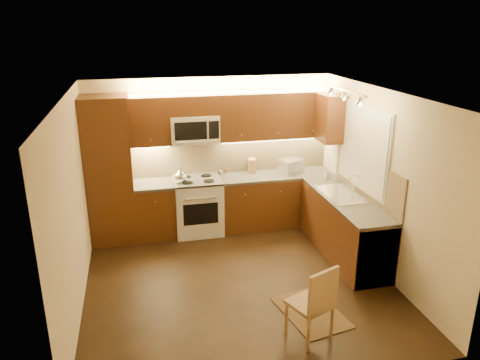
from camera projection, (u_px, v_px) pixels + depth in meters
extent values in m
cube|color=black|center=(238.00, 281.00, 6.26)|extent=(4.00, 4.00, 0.01)
cube|color=beige|center=(238.00, 96.00, 5.45)|extent=(4.00, 4.00, 0.01)
cube|color=beige|center=(212.00, 153.00, 7.70)|extent=(4.00, 0.01, 2.50)
cube|color=beige|center=(289.00, 274.00, 4.01)|extent=(4.00, 0.01, 2.50)
cube|color=beige|center=(72.00, 208.00, 5.43)|extent=(0.01, 4.00, 2.50)
cube|color=beige|center=(382.00, 183.00, 6.28)|extent=(0.01, 4.00, 2.50)
cube|color=#45260E|center=(109.00, 171.00, 7.10)|extent=(0.70, 0.60, 2.30)
cube|color=#45260E|center=(155.00, 211.00, 7.48)|extent=(0.62, 0.60, 0.86)
cube|color=#33302E|center=(154.00, 184.00, 7.33)|extent=(0.62, 0.60, 0.04)
cube|color=#45260E|center=(276.00, 200.00, 7.91)|extent=(1.92, 0.60, 0.86)
cube|color=#33302E|center=(276.00, 175.00, 7.76)|extent=(1.92, 0.60, 0.04)
cube|color=#45260E|center=(344.00, 228.00, 6.85)|extent=(0.60, 2.00, 0.86)
cube|color=#33302E|center=(346.00, 200.00, 6.70)|extent=(0.60, 2.00, 0.04)
cube|color=silver|center=(367.00, 249.00, 6.21)|extent=(0.58, 0.60, 0.84)
cube|color=tan|center=(232.00, 155.00, 7.78)|extent=(3.30, 0.02, 0.60)
cube|color=tan|center=(367.00, 177.00, 6.66)|extent=(0.02, 2.00, 0.60)
cube|color=#45260E|center=(149.00, 121.00, 7.12)|extent=(0.62, 0.35, 0.75)
cube|color=#45260E|center=(276.00, 115.00, 7.55)|extent=(1.92, 0.35, 0.75)
cube|color=#45260E|center=(193.00, 105.00, 7.20)|extent=(0.76, 0.35, 0.31)
cube|color=#45260E|center=(331.00, 118.00, 7.33)|extent=(0.35, 0.50, 0.75)
cube|color=silver|center=(364.00, 148.00, 6.67)|extent=(0.03, 1.44, 1.24)
cube|color=silver|center=(363.00, 148.00, 6.66)|extent=(0.02, 1.36, 1.16)
cube|color=silver|center=(345.00, 90.00, 6.16)|extent=(0.04, 1.20, 0.03)
cube|color=silver|center=(291.00, 166.00, 7.81)|extent=(0.46, 0.42, 0.23)
cube|color=#9F6C47|center=(252.00, 166.00, 7.81)|extent=(0.13, 0.19, 0.24)
cylinder|color=silver|center=(222.00, 172.00, 7.70)|extent=(0.05, 0.05, 0.10)
cylinder|color=brown|center=(221.00, 171.00, 7.77)|extent=(0.05, 0.05, 0.09)
cylinder|color=silver|center=(221.00, 171.00, 7.76)|extent=(0.05, 0.05, 0.09)
cylinder|color=olive|center=(227.00, 171.00, 7.79)|extent=(0.05, 0.05, 0.09)
imported|color=silver|center=(328.00, 173.00, 7.52)|extent=(0.08, 0.08, 0.17)
cube|color=black|center=(311.00, 312.00, 5.58)|extent=(0.80, 1.04, 0.01)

